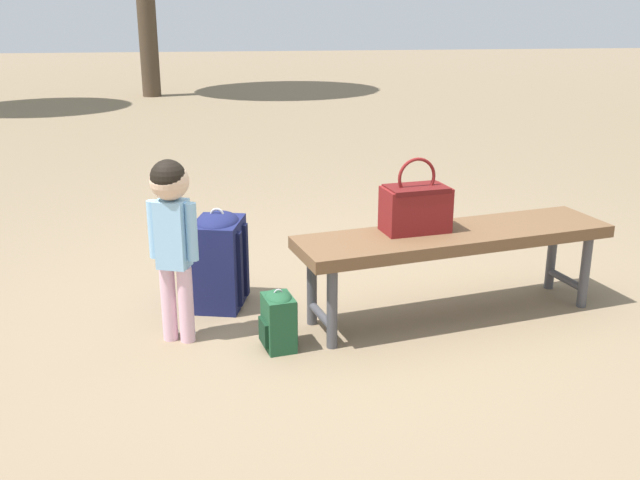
% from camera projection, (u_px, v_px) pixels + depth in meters
% --- Properties ---
extents(ground_plane, '(40.00, 40.00, 0.00)m').
position_uv_depth(ground_plane, '(321.00, 320.00, 3.72)').
color(ground_plane, '#7F6B51').
rests_on(ground_plane, ground).
extents(park_bench, '(1.65, 0.74, 0.45)m').
position_uv_depth(park_bench, '(454.00, 242.00, 3.66)').
color(park_bench, brown).
rests_on(park_bench, ground).
extents(handbag, '(0.35, 0.23, 0.37)m').
position_uv_depth(handbag, '(416.00, 206.00, 3.60)').
color(handbag, maroon).
rests_on(handbag, park_bench).
extents(child_standing, '(0.23, 0.18, 0.87)m').
position_uv_depth(child_standing, '(172.00, 223.00, 3.32)').
color(child_standing, '#E5B2C6').
rests_on(child_standing, ground).
extents(backpack_large, '(0.32, 0.36, 0.53)m').
position_uv_depth(backpack_large, '(219.00, 257.00, 3.82)').
color(backpack_large, '#191E4C').
rests_on(backpack_large, ground).
extents(backpack_small, '(0.18, 0.20, 0.29)m').
position_uv_depth(backpack_small, '(278.00, 319.00, 3.38)').
color(backpack_small, '#1E4C2D').
rests_on(backpack_small, ground).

